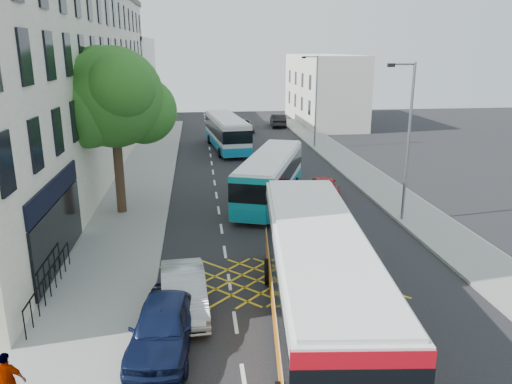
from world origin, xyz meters
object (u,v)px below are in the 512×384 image
object	(u,v)px
bus_near	(317,279)
parked_car_blue	(163,326)
street_tree	(113,98)
distant_car_grey	(243,126)
pedestrian_far	(8,380)
bus_mid	(270,177)
lamp_near	(407,135)
red_hatchback	(323,186)
bus_far	(227,132)
distant_car_dark	(278,120)
lamp_far	(315,97)
parked_car_silver	(184,291)

from	to	relation	value
bus_near	parked_car_blue	world-z (taller)	bus_near
street_tree	bus_near	size ratio (longest dim) A/B	0.71
distant_car_grey	pedestrian_far	xyz separation A→B (m)	(-9.79, -42.59, 0.25)
bus_mid	street_tree	bearing A→B (deg)	-151.01
bus_mid	pedestrian_far	size ratio (longest dim) A/B	6.73
bus_mid	pedestrian_far	xyz separation A→B (m)	(-9.03, -16.97, -0.58)
lamp_near	red_hatchback	size ratio (longest dim) A/B	1.92
bus_far	distant_car_grey	size ratio (longest dim) A/B	2.25
street_tree	distant_car_dark	bearing A→B (deg)	65.86
lamp_far	red_hatchback	size ratio (longest dim) A/B	1.92
lamp_near	bus_far	world-z (taller)	lamp_near
lamp_near	lamp_far	world-z (taller)	same
street_tree	pedestrian_far	xyz separation A→B (m)	(-0.59, -15.53, -5.38)
lamp_far	distant_car_dark	bearing A→B (deg)	94.77
parked_car_silver	distant_car_dark	xyz separation A→B (m)	(9.99, 41.25, 0.02)
bus_near	distant_car_dark	distance (m)	43.45
lamp_near	parked_car_blue	size ratio (longest dim) A/B	1.77
bus_mid	distant_car_dark	size ratio (longest dim) A/B	2.32
lamp_far	distant_car_grey	distance (m)	12.10
parked_car_blue	red_hatchback	distance (m)	17.70
lamp_far	bus_mid	xyz separation A→B (m)	(-6.27, -15.60, -3.13)
distant_car_dark	pedestrian_far	xyz separation A→B (m)	(-14.19, -45.87, 0.18)
bus_far	street_tree	bearing A→B (deg)	-117.74
bus_far	parked_car_blue	size ratio (longest dim) A/B	2.36
bus_near	bus_far	size ratio (longest dim) A/B	1.17
lamp_far	distant_car_dark	size ratio (longest dim) A/B	1.81
lamp_far	parked_car_blue	xyz separation A→B (m)	(-11.66, -30.22, -3.85)
pedestrian_far	bus_mid	bearing A→B (deg)	-110.92
bus_mid	lamp_near	bearing A→B (deg)	-15.72
parked_car_blue	parked_car_silver	world-z (taller)	parked_car_blue
bus_near	bus_far	distance (m)	30.29
bus_mid	bus_far	size ratio (longest dim) A/B	0.96
distant_car_dark	street_tree	bearing A→B (deg)	69.40
lamp_near	bus_mid	bearing A→B (deg)	144.93
bus_near	lamp_near	bearing A→B (deg)	60.68
lamp_near	distant_car_dark	size ratio (longest dim) A/B	1.81
distant_car_grey	pedestrian_far	distance (m)	43.70
lamp_far	bus_far	distance (m)	8.44
red_hatchback	distant_car_dark	world-z (taller)	distant_car_dark
distant_car_grey	street_tree	bearing A→B (deg)	-109.36
bus_far	distant_car_dark	distance (m)	14.47
street_tree	bus_near	distance (m)	15.62
street_tree	lamp_far	distance (m)	22.57
street_tree	lamp_near	bearing A→B (deg)	-11.40
parked_car_blue	distant_car_dark	world-z (taller)	parked_car_blue
bus_far	pedestrian_far	bearing A→B (deg)	-109.08
distant_car_dark	red_hatchback	bearing A→B (deg)	89.95
street_tree	red_hatchback	world-z (taller)	street_tree
bus_near	parked_car_blue	bearing A→B (deg)	-168.77
bus_mid	bus_far	world-z (taller)	bus_far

